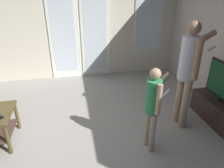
% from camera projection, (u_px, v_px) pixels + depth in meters
% --- Properties ---
extents(ground_plane, '(5.92, 5.28, 0.02)m').
position_uv_depth(ground_plane, '(60.00, 147.00, 2.96)').
color(ground_plane, '#99948E').
extents(wall_back_with_doors, '(5.92, 0.09, 2.76)m').
position_uv_depth(wall_back_with_doors, '(61.00, 22.00, 4.71)').
color(wall_back_with_doors, beige).
rests_on(wall_back_with_doors, ground_plane).
extents(person_adult, '(0.70, 0.49, 1.67)m').
position_uv_depth(person_adult, '(189.00, 67.00, 3.04)').
color(person_adult, tan).
rests_on(person_adult, ground_plane).
extents(person_child, '(0.42, 0.37, 1.21)m').
position_uv_depth(person_child, '(153.00, 103.00, 2.64)').
color(person_child, tan).
rests_on(person_child, ground_plane).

